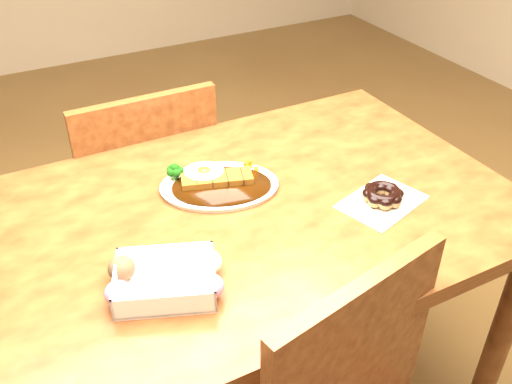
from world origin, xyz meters
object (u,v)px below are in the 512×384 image
katsu_curry_plate (217,183)px  donut_box (165,279)px  table (251,241)px  chair_far (144,197)px  pon_de_ring (383,195)px

katsu_curry_plate → donut_box: 0.35m
table → chair_far: (-0.11, 0.53, -0.17)m
katsu_curry_plate → pon_de_ring: katsu_curry_plate is taller
chair_far → donut_box: chair_far is taller
chair_far → donut_box: (-0.16, -0.69, 0.30)m
table → chair_far: chair_far is taller
katsu_curry_plate → pon_de_ring: bearing=-36.5°
chair_far → katsu_curry_plate: bearing=99.0°
pon_de_ring → table: bearing=155.7°
pon_de_ring → katsu_curry_plate: bearing=143.5°
donut_box → pon_de_ring: size_ratio=1.03×
pon_de_ring → chair_far: bearing=119.8°
chair_far → katsu_curry_plate: size_ratio=2.68×
table → donut_box: (-0.26, -0.16, 0.13)m
table → pon_de_ring: size_ratio=5.41×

